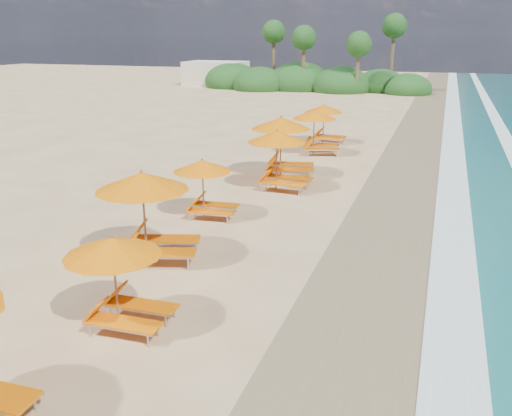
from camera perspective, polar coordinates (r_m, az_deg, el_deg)
name	(u,v)px	position (r m, az deg, el deg)	size (l,w,h in m)	color
ground	(256,247)	(15.79, 0.00, -4.14)	(160.00, 160.00, 0.00)	#D7B27E
wet_sand	(395,265)	(15.05, 14.60, -5.90)	(4.00, 160.00, 0.01)	#877651
surf_foam	(503,278)	(15.14, 24.88, -6.84)	(4.00, 160.00, 0.01)	white
station_3	(122,276)	(11.56, -14.16, -7.09)	(2.29, 2.13, 2.08)	olive
station_4	(151,210)	(14.73, -11.13, -0.21)	(3.25, 3.18, 2.56)	olive
station_5	(207,184)	(18.12, -5.21, 2.52)	(2.36, 2.23, 2.02)	olive
station_6	(281,156)	(21.33, 2.69, 5.58)	(2.67, 2.48, 2.43)	olive
station_7	(285,142)	(23.40, 3.15, 7.01)	(3.27, 3.15, 2.66)	olive
station_8	(317,129)	(27.98, 6.57, 8.39)	(3.01, 2.95, 2.35)	olive
station_9	(326,121)	(30.96, 7.52, 9.18)	(2.46, 2.28, 2.25)	olive
treeline	(307,81)	(61.32, 5.44, 13.35)	(25.80, 8.80, 9.74)	#163D14
beach_building	(216,73)	(67.52, -4.30, 14.16)	(7.00, 5.00, 2.80)	beige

